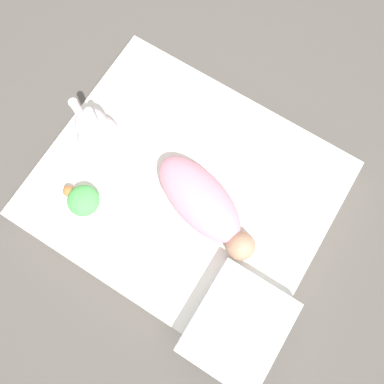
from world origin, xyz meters
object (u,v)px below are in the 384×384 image
(swaddled_baby, at_px, (204,203))
(turtle_plush, at_px, (82,200))
(pillow, at_px, (238,326))
(bunny_plush, at_px, (97,133))

(swaddled_baby, distance_m, turtle_plush, 0.49)
(pillow, height_order, turtle_plush, pillow)
(pillow, relative_size, bunny_plush, 1.09)
(pillow, relative_size, turtle_plush, 2.30)
(bunny_plush, bearing_deg, pillow, 158.58)
(turtle_plush, bearing_deg, swaddled_baby, -150.47)
(pillow, height_order, bunny_plush, bunny_plush)
(pillow, bearing_deg, bunny_plush, -21.42)
(bunny_plush, relative_size, turtle_plush, 2.11)
(swaddled_baby, relative_size, turtle_plush, 3.17)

